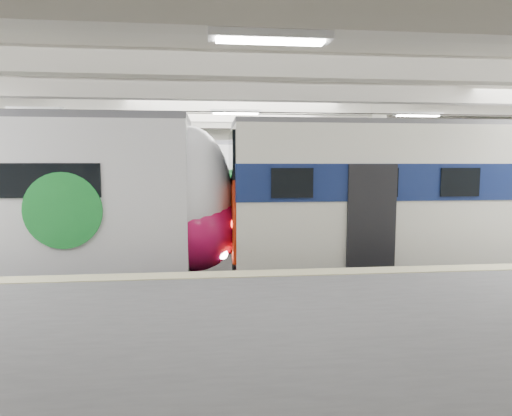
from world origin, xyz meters
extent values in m
cube|color=black|center=(0.00, 0.00, -0.05)|extent=(36.00, 24.00, 0.10)
cube|color=silver|center=(0.00, 0.00, 5.55)|extent=(36.00, 24.00, 0.20)
cube|color=beige|center=(0.00, 10.00, 2.75)|extent=(30.00, 0.10, 5.50)
cube|color=beige|center=(0.00, -10.00, 2.75)|extent=(30.00, 0.10, 5.50)
cube|color=#555557|center=(0.00, -6.50, 0.55)|extent=(30.00, 7.00, 1.10)
cube|color=beige|center=(0.00, -3.25, 1.11)|extent=(30.00, 0.50, 0.02)
cube|color=beige|center=(-3.00, 3.00, 2.75)|extent=(0.50, 0.50, 5.50)
cube|color=beige|center=(5.00, 3.00, 2.75)|extent=(0.50, 0.50, 5.50)
cube|color=beige|center=(0.00, 0.00, 5.25)|extent=(30.00, 18.00, 0.50)
cube|color=#59544C|center=(0.00, 0.00, 0.08)|extent=(30.00, 1.52, 0.16)
cube|color=#59544C|center=(0.00, 5.50, 0.08)|extent=(30.00, 1.52, 0.16)
cylinder|color=black|center=(0.00, 0.00, 4.70)|extent=(30.00, 0.03, 0.03)
cylinder|color=black|center=(0.00, 5.50, 4.70)|extent=(30.00, 0.03, 0.03)
cube|color=white|center=(0.00, -2.00, 4.92)|extent=(26.00, 8.40, 0.12)
ellipsoid|color=white|center=(-1.36, 0.00, 2.43)|extent=(2.28, 2.82, 3.79)
ellipsoid|color=#B10E47|center=(-1.24, 0.00, 1.58)|extent=(2.42, 2.88, 2.32)
cylinder|color=#198D31|center=(-4.19, -1.47, 2.24)|extent=(1.78, 0.06, 1.78)
cube|color=white|center=(6.50, 0.00, 2.40)|extent=(13.36, 2.93, 3.80)
cube|color=navy|center=(6.50, 0.00, 2.86)|extent=(13.40, 2.99, 0.93)
cube|color=red|center=(-0.22, 0.00, 1.87)|extent=(0.08, 2.49, 2.09)
cube|color=black|center=(-0.22, 0.00, 3.47)|extent=(0.08, 2.34, 1.37)
cube|color=#4C4C51|center=(6.50, 0.00, 4.38)|extent=(13.36, 2.29, 0.16)
cube|color=black|center=(6.50, 0.00, 0.35)|extent=(13.36, 2.05, 0.70)
cube|color=white|center=(-3.75, 5.50, 2.26)|extent=(13.03, 2.87, 3.52)
cube|color=#198D31|center=(-3.75, 5.50, 2.73)|extent=(13.07, 2.93, 0.74)
cube|color=#4C4C51|center=(-3.75, 5.50, 4.12)|extent=(13.02, 2.41, 0.16)
cube|color=black|center=(-3.75, 5.50, 0.30)|extent=(13.03, 2.59, 0.60)
camera|label=1|loc=(-0.77, -11.65, 3.31)|focal=30.00mm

